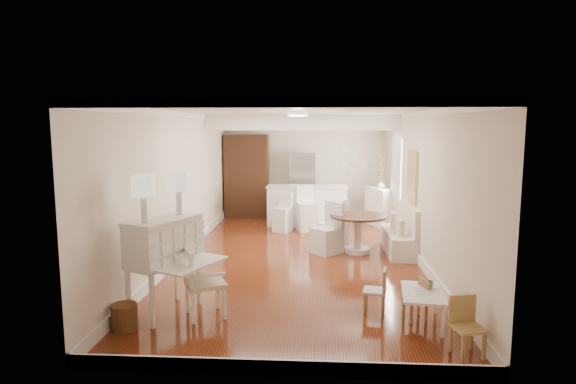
# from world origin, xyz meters

# --- Properties ---
(room) EXTENTS (9.00, 9.04, 2.82)m
(room) POSITION_xyz_m (0.04, 0.32, 1.98)
(room) COLOR maroon
(room) RESTS_ON ground
(secretary_bureau) EXTENTS (1.38, 1.39, 1.32)m
(secretary_bureau) POSITION_xyz_m (-1.70, -2.89, 0.66)
(secretary_bureau) COLOR white
(secretary_bureau) RESTS_ON ground
(gustavian_armchair) EXTENTS (0.71, 0.71, 0.93)m
(gustavian_armchair) POSITION_xyz_m (-1.13, -2.96, 0.47)
(gustavian_armchair) COLOR white
(gustavian_armchair) RESTS_ON ground
(wicker_basket) EXTENTS (0.36, 0.36, 0.33)m
(wicker_basket) POSITION_xyz_m (-2.05, -3.46, 0.16)
(wicker_basket) COLOR brown
(wicker_basket) RESTS_ON ground
(kids_table) EXTENTS (0.62, 0.91, 0.43)m
(kids_table) POSITION_xyz_m (1.71, -3.05, 0.21)
(kids_table) COLOR white
(kids_table) RESTS_ON ground
(kids_chair_a) EXTENTS (0.33, 0.33, 0.55)m
(kids_chair_a) POSITION_xyz_m (1.65, -2.92, 0.28)
(kids_chair_a) COLOR #A9754D
(kids_chair_a) RESTS_ON ground
(kids_chair_b) EXTENTS (0.36, 0.36, 0.63)m
(kids_chair_b) POSITION_xyz_m (1.14, -2.70, 0.31)
(kids_chair_b) COLOR #9B7A46
(kids_chair_b) RESTS_ON ground
(kids_chair_c) EXTENTS (0.39, 0.39, 0.66)m
(kids_chair_c) POSITION_xyz_m (2.02, -3.92, 0.33)
(kids_chair_c) COLOR tan
(kids_chair_c) RESTS_ON ground
(banquette) EXTENTS (0.52, 1.60, 0.98)m
(banquette) POSITION_xyz_m (1.99, 0.50, 0.49)
(banquette) COLOR silver
(banquette) RESTS_ON ground
(dining_table) EXTENTS (1.49, 1.49, 0.77)m
(dining_table) POSITION_xyz_m (1.18, 0.45, 0.38)
(dining_table) COLOR #432815
(dining_table) RESTS_ON ground
(slip_chair_near) EXTENTS (0.70, 0.70, 1.03)m
(slip_chair_near) POSITION_xyz_m (0.55, 0.38, 0.51)
(slip_chair_near) COLOR silver
(slip_chair_near) RESTS_ON ground
(slip_chair_far) EXTENTS (0.69, 0.68, 1.01)m
(slip_chair_far) POSITION_xyz_m (0.70, 0.93, 0.51)
(slip_chair_far) COLOR white
(slip_chair_far) RESTS_ON ground
(breakfast_counter) EXTENTS (2.05, 0.65, 1.03)m
(breakfast_counter) POSITION_xyz_m (0.10, 3.10, 0.52)
(breakfast_counter) COLOR white
(breakfast_counter) RESTS_ON ground
(bar_stool_left) EXTENTS (0.49, 0.49, 0.93)m
(bar_stool_left) POSITION_xyz_m (-0.48, 2.31, 0.46)
(bar_stool_left) COLOR white
(bar_stool_left) RESTS_ON ground
(bar_stool_right) EXTENTS (0.54, 0.54, 1.08)m
(bar_stool_right) POSITION_xyz_m (0.11, 2.45, 0.54)
(bar_stool_right) COLOR white
(bar_stool_right) RESTS_ON ground
(pantry_cabinet) EXTENTS (1.20, 0.60, 2.30)m
(pantry_cabinet) POSITION_xyz_m (-1.60, 4.18, 1.15)
(pantry_cabinet) COLOR #381E11
(pantry_cabinet) RESTS_ON ground
(fridge) EXTENTS (0.75, 0.65, 1.80)m
(fridge) POSITION_xyz_m (0.30, 4.15, 0.90)
(fridge) COLOR silver
(fridge) RESTS_ON ground
(sideboard) EXTENTS (0.77, 1.10, 0.96)m
(sideboard) POSITION_xyz_m (2.00, 3.23, 0.48)
(sideboard) COLOR white
(sideboard) RESTS_ON ground
(pencil_cup) EXTENTS (0.15, 0.15, 0.09)m
(pencil_cup) POSITION_xyz_m (1.83, -2.88, 0.47)
(pencil_cup) COLOR #5B9D66
(pencil_cup) RESTS_ON kids_table
(branch_vase) EXTENTS (0.22, 0.22, 0.19)m
(branch_vase) POSITION_xyz_m (2.00, 3.27, 1.06)
(branch_vase) COLOR white
(branch_vase) RESTS_ON sideboard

